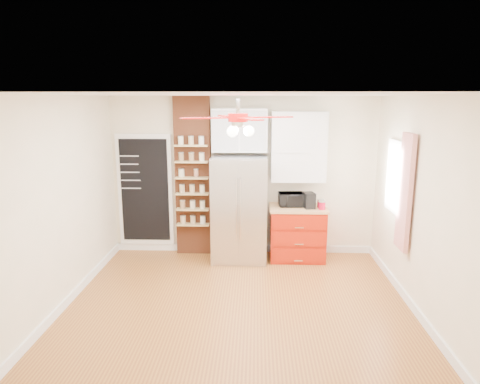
{
  "coord_description": "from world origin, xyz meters",
  "views": [
    {
      "loc": [
        0.22,
        -5.21,
        2.65
      ],
      "look_at": [
        -0.01,
        0.9,
        1.32
      ],
      "focal_mm": 32.0,
      "sensor_mm": 36.0,
      "label": 1
    }
  ],
  "objects_px": {
    "fridge": "(239,209)",
    "pantry_jar_oats": "(181,173)",
    "canister_left": "(322,206)",
    "ceiling_fan": "(238,118)",
    "red_cabinet": "(297,233)",
    "coffee_maker": "(309,200)",
    "toaster_oven": "(291,199)"
  },
  "relations": [
    {
      "from": "red_cabinet",
      "to": "ceiling_fan",
      "type": "height_order",
      "value": "ceiling_fan"
    },
    {
      "from": "red_cabinet",
      "to": "toaster_oven",
      "type": "height_order",
      "value": "toaster_oven"
    },
    {
      "from": "coffee_maker",
      "to": "toaster_oven",
      "type": "bearing_deg",
      "value": 144.27
    },
    {
      "from": "ceiling_fan",
      "to": "canister_left",
      "type": "bearing_deg",
      "value": 49.92
    },
    {
      "from": "fridge",
      "to": "red_cabinet",
      "type": "height_order",
      "value": "fridge"
    },
    {
      "from": "toaster_oven",
      "to": "coffee_maker",
      "type": "xyz_separation_m",
      "value": [
        0.28,
        -0.12,
        0.02
      ]
    },
    {
      "from": "ceiling_fan",
      "to": "canister_left",
      "type": "xyz_separation_m",
      "value": [
        1.29,
        1.53,
        -1.46
      ]
    },
    {
      "from": "fridge",
      "to": "pantry_jar_oats",
      "type": "height_order",
      "value": "fridge"
    },
    {
      "from": "ceiling_fan",
      "to": "coffee_maker",
      "type": "relative_size",
      "value": 5.43
    },
    {
      "from": "fridge",
      "to": "coffee_maker",
      "type": "xyz_separation_m",
      "value": [
        1.14,
        -0.01,
        0.15
      ]
    },
    {
      "from": "coffee_maker",
      "to": "fridge",
      "type": "bearing_deg",
      "value": 166.33
    },
    {
      "from": "red_cabinet",
      "to": "pantry_jar_oats",
      "type": "xyz_separation_m",
      "value": [
        -1.95,
        0.13,
        0.98
      ]
    },
    {
      "from": "red_cabinet",
      "to": "coffee_maker",
      "type": "xyz_separation_m",
      "value": [
        0.17,
        -0.06,
        0.58
      ]
    },
    {
      "from": "red_cabinet",
      "to": "canister_left",
      "type": "xyz_separation_m",
      "value": [
        0.37,
        -0.15,
        0.51
      ]
    },
    {
      "from": "ceiling_fan",
      "to": "pantry_jar_oats",
      "type": "height_order",
      "value": "ceiling_fan"
    },
    {
      "from": "fridge",
      "to": "coffee_maker",
      "type": "relative_size",
      "value": 6.78
    },
    {
      "from": "coffee_maker",
      "to": "pantry_jar_oats",
      "type": "bearing_deg",
      "value": 161.88
    },
    {
      "from": "toaster_oven",
      "to": "pantry_jar_oats",
      "type": "xyz_separation_m",
      "value": [
        -1.84,
        0.07,
        0.42
      ]
    },
    {
      "from": "coffee_maker",
      "to": "canister_left",
      "type": "xyz_separation_m",
      "value": [
        0.2,
        -0.08,
        -0.07
      ]
    },
    {
      "from": "red_cabinet",
      "to": "fridge",
      "type": "bearing_deg",
      "value": -177.05
    },
    {
      "from": "red_cabinet",
      "to": "toaster_oven",
      "type": "relative_size",
      "value": 2.3
    },
    {
      "from": "red_cabinet",
      "to": "toaster_oven",
      "type": "distance_m",
      "value": 0.57
    },
    {
      "from": "toaster_oven",
      "to": "canister_left",
      "type": "distance_m",
      "value": 0.52
    },
    {
      "from": "ceiling_fan",
      "to": "toaster_oven",
      "type": "xyz_separation_m",
      "value": [
        0.81,
        1.73,
        -1.41
      ]
    },
    {
      "from": "toaster_oven",
      "to": "coffee_maker",
      "type": "height_order",
      "value": "coffee_maker"
    },
    {
      "from": "fridge",
      "to": "ceiling_fan",
      "type": "relative_size",
      "value": 1.25
    },
    {
      "from": "red_cabinet",
      "to": "canister_left",
      "type": "height_order",
      "value": "canister_left"
    },
    {
      "from": "ceiling_fan",
      "to": "toaster_oven",
      "type": "height_order",
      "value": "ceiling_fan"
    },
    {
      "from": "fridge",
      "to": "canister_left",
      "type": "bearing_deg",
      "value": -4.15
    },
    {
      "from": "fridge",
      "to": "coffee_maker",
      "type": "bearing_deg",
      "value": -0.64
    },
    {
      "from": "pantry_jar_oats",
      "to": "coffee_maker",
      "type": "bearing_deg",
      "value": -5.09
    },
    {
      "from": "fridge",
      "to": "pantry_jar_oats",
      "type": "xyz_separation_m",
      "value": [
        -0.98,
        0.18,
        0.56
      ]
    }
  ]
}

